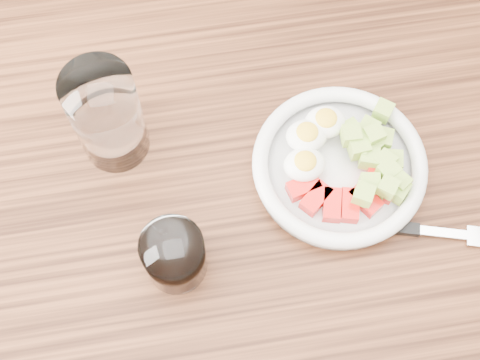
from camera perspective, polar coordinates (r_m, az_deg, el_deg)
name	(u,v)px	position (r m, az deg, el deg)	size (l,w,h in m)	color
ground	(245,316)	(1.57, 0.43, -11.49)	(4.00, 4.00, 0.00)	brown
dining_table	(248,222)	(0.92, 0.72, -3.58)	(1.50, 0.90, 0.77)	brown
bowl	(340,164)	(0.83, 8.55, 1.37)	(0.21, 0.21, 0.05)	silver
fork	(400,228)	(0.83, 13.49, -4.01)	(0.22, 0.08, 0.01)	black
water_glass	(107,116)	(0.80, -11.28, 5.35)	(0.08, 0.08, 0.15)	white
coffee_glass	(174,256)	(0.76, -5.62, -6.45)	(0.07, 0.07, 0.08)	white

